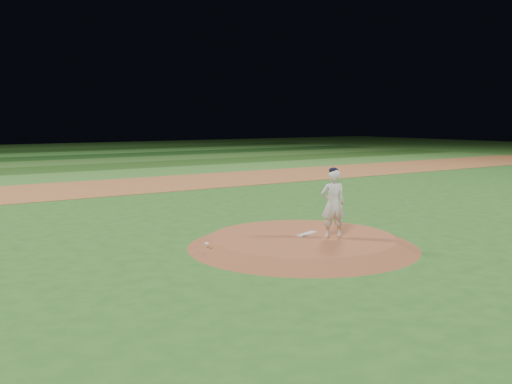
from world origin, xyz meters
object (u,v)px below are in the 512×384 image
Objects in this scene: rosin_bag at (207,244)px; pitcher_on_mound at (333,203)px; pitchers_mound at (302,241)px; pitching_rubber at (307,234)px.

rosin_bag is 3.13m from pitcher_on_mound.
pitchers_mound is 1.18m from pitcher_on_mound.
rosin_bag is at bearing 154.35° from pitching_rubber.
pitchers_mound is 8.25× the size of pitching_rubber.
rosin_bag is (-2.58, 0.34, 0.01)m from pitching_rubber.
pitching_rubber reaches higher than pitchers_mound.
pitchers_mound is 0.26m from pitching_rubber.
rosin_bag is at bearing 169.69° from pitchers_mound.
pitchers_mound is at bearing -10.31° from rosin_bag.
rosin_bag is (-2.37, 0.43, 0.16)m from pitchers_mound.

